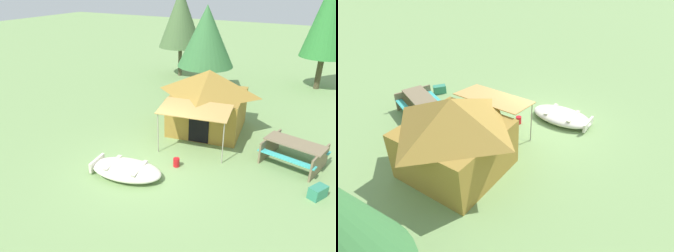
{
  "view_description": "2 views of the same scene",
  "coord_description": "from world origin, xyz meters",
  "views": [
    {
      "loc": [
        5.07,
        -7.74,
        5.67
      ],
      "look_at": [
        0.19,
        1.06,
        1.11
      ],
      "focal_mm": 35.02,
      "sensor_mm": 36.0,
      "label": 1
    },
    {
      "loc": [
        -5.47,
        8.16,
        6.36
      ],
      "look_at": [
        0.1,
        2.01,
        0.91
      ],
      "focal_mm": 32.82,
      "sensor_mm": 36.0,
      "label": 2
    }
  ],
  "objects": [
    {
      "name": "beached_rowboat",
      "position": [
        -0.32,
        -0.73,
        0.22
      ],
      "size": [
        2.47,
        1.56,
        0.41
      ],
      "color": "silver",
      "rests_on": "ground_plane"
    },
    {
      "name": "fuel_can",
      "position": [
        0.8,
        0.53,
        0.15
      ],
      "size": [
        0.27,
        0.27,
        0.29
      ],
      "primitive_type": "cylinder",
      "rotation": [
        0.0,
        0.0,
        4.37
      ],
      "color": "red",
      "rests_on": "ground_plane"
    },
    {
      "name": "canvas_cabin_tent",
      "position": [
        0.52,
        3.77,
        1.28
      ],
      "size": [
        3.35,
        4.48,
        2.47
      ],
      "color": "olive",
      "rests_on": "ground_plane"
    },
    {
      "name": "cooler_box",
      "position": [
        5.07,
        0.97,
        0.18
      ],
      "size": [
        0.52,
        0.62,
        0.36
      ],
      "primitive_type": "cube",
      "rotation": [
        0.0,
        0.0,
        1.09
      ],
      "color": "#328665",
      "rests_on": "ground_plane"
    },
    {
      "name": "ground_plane",
      "position": [
        0.0,
        0.0,
        0.0
      ],
      "size": [
        80.0,
        80.0,
        0.0
      ],
      "primitive_type": "plane",
      "color": "#789C5C"
    },
    {
      "name": "picnic_table",
      "position": [
        4.11,
        2.57,
        0.5
      ],
      "size": [
        2.17,
        1.89,
        0.79
      ],
      "color": "#7C6C4F",
      "rests_on": "ground_plane"
    }
  ]
}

